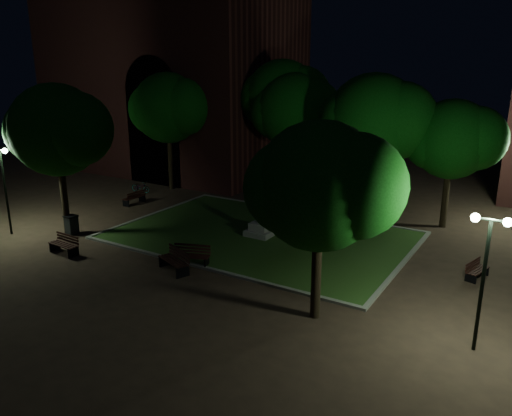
{
  "coord_description": "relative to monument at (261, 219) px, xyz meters",
  "views": [
    {
      "loc": [
        12.97,
        -19.66,
        8.99
      ],
      "look_at": [
        0.31,
        1.0,
        1.88
      ],
      "focal_mm": 35.0,
      "sensor_mm": 36.0,
      "label": 1
    }
  ],
  "objects": [
    {
      "name": "ground",
      "position": [
        0.0,
        -2.0,
        -0.96
      ],
      "size": [
        80.0,
        80.0,
        0.0
      ],
      "primitive_type": "plane",
      "color": "#3D2B20"
    },
    {
      "name": "tree_west",
      "position": [
        -9.15,
        -5.07,
        4.66
      ],
      "size": [
        5.87,
        4.79,
        8.02
      ],
      "color": "black",
      "rests_on": "ground"
    },
    {
      "name": "bench_west_near",
      "position": [
        -6.9,
        -7.1,
        -0.52
      ],
      "size": [
        1.7,
        0.67,
        0.92
      ],
      "rotation": [
        0.0,
        0.0,
        -0.05
      ],
      "color": "black",
      "rests_on": "ground"
    },
    {
      "name": "lamppost_se",
      "position": [
        11.55,
        -5.79,
        2.23
      ],
      "size": [
        1.18,
        0.28,
        4.57
      ],
      "color": "black",
      "rests_on": "ground"
    },
    {
      "name": "tree_nw",
      "position": [
        -10.91,
        5.56,
        4.92
      ],
      "size": [
        6.1,
        4.98,
        8.37
      ],
      "color": "black",
      "rests_on": "ground"
    },
    {
      "name": "bench_near_right",
      "position": [
        -0.69,
        -5.05,
        -0.51
      ],
      "size": [
        1.83,
        1.15,
        0.95
      ],
      "rotation": [
        0.0,
        0.0,
        0.34
      ],
      "color": "black",
      "rests_on": "ground"
    },
    {
      "name": "lawn_kerb",
      "position": [
        0.0,
        0.0,
        -0.9
      ],
      "size": [
        15.4,
        10.4,
        0.12
      ],
      "color": "slate",
      "rests_on": "ground"
    },
    {
      "name": "bench_near_left",
      "position": [
        -0.89,
        -5.95,
        -0.48
      ],
      "size": [
        1.93,
        1.25,
        1.0
      ],
      "rotation": [
        0.0,
        0.0,
        -0.37
      ],
      "color": "black",
      "rests_on": "ground"
    },
    {
      "name": "tree_north_wl",
      "position": [
        -2.2,
        7.98,
        4.94
      ],
      "size": [
        6.06,
        4.95,
        8.38
      ],
      "color": "black",
      "rests_on": "ground"
    },
    {
      "name": "trash_bin",
      "position": [
        -8.94,
        -5.03,
        -0.43
      ],
      "size": [
        0.66,
        0.66,
        1.04
      ],
      "color": "black",
      "rests_on": "ground"
    },
    {
      "name": "bench_far_side",
      "position": [
        3.27,
        5.5,
        -0.56
      ],
      "size": [
        1.58,
        0.67,
        0.84
      ],
      "rotation": [
        0.0,
        0.0,
        3.23
      ],
      "color": "black",
      "rests_on": "ground"
    },
    {
      "name": "bench_left_side",
      "position": [
        -10.31,
        1.07,
        -0.54
      ],
      "size": [
        0.61,
        1.64,
        0.89
      ],
      "rotation": [
        0.0,
        0.0,
        -1.59
      ],
      "color": "black",
      "rests_on": "ground"
    },
    {
      "name": "tree_se",
      "position": [
        6.31,
        -6.51,
        3.98
      ],
      "size": [
        5.55,
        4.53,
        7.2
      ],
      "color": "black",
      "rests_on": "ground"
    },
    {
      "name": "monument",
      "position": [
        0.0,
        0.0,
        0.0
      ],
      "size": [
        1.4,
        1.4,
        3.2
      ],
      "color": "gray",
      "rests_on": "lawn"
    },
    {
      "name": "tree_ne",
      "position": [
        8.06,
        6.77,
        4.02
      ],
      "size": [
        5.31,
        4.34,
        7.15
      ],
      "color": "black",
      "rests_on": "ground"
    },
    {
      "name": "bench_right_side",
      "position": [
        10.7,
        0.24,
        -0.59
      ],
      "size": [
        0.84,
        1.49,
        0.77
      ],
      "rotation": [
        0.0,
        0.0,
        1.31
      ],
      "color": "black",
      "rests_on": "ground"
    },
    {
      "name": "lawn",
      "position": [
        0.0,
        0.0,
        -0.92
      ],
      "size": [
        15.0,
        10.0,
        0.08
      ],
      "primitive_type": "cube",
      "color": "#2D511C",
      "rests_on": "ground"
    },
    {
      "name": "bicycle",
      "position": [
        -12.19,
        3.57,
        -0.55
      ],
      "size": [
        1.61,
        0.68,
        0.82
      ],
      "primitive_type": "imported",
      "rotation": [
        0.0,
        0.0,
        1.66
      ],
      "color": "black",
      "rests_on": "ground"
    },
    {
      "name": "building_main",
      "position": [
        -15.86,
        11.79,
        6.42
      ],
      "size": [
        20.0,
        12.0,
        15.0
      ],
      "color": "#4E211F",
      "rests_on": "ground"
    },
    {
      "name": "tree_far_north",
      "position": [
        -3.59,
        9.03,
        5.68
      ],
      "size": [
        6.32,
        5.16,
        9.23
      ],
      "color": "black",
      "rests_on": "ground"
    },
    {
      "name": "lamppost_sw",
      "position": [
        -11.76,
        -6.75,
        2.33
      ],
      "size": [
        1.18,
        0.28,
        4.74
      ],
      "color": "black",
      "rests_on": "ground"
    },
    {
      "name": "lamppost_nw",
      "position": [
        -12.67,
        8.42,
        2.1
      ],
      "size": [
        1.18,
        0.28,
        4.36
      ],
      "color": "black",
      "rests_on": "ground"
    },
    {
      "name": "tree_north_er",
      "position": [
        3.98,
        5.78,
        4.84
      ],
      "size": [
        6.56,
        5.35,
        8.48
      ],
      "color": "black",
      "rests_on": "ground"
    }
  ]
}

